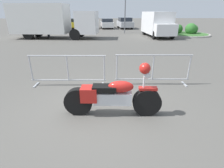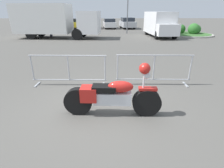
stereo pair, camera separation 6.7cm
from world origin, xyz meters
TOP-DOWN VIEW (x-y plane):
  - ground_plane at (0.00, 0.00)m, footprint 120.00×120.00m
  - motorcycle at (0.33, -0.34)m, footprint 2.36×0.38m
  - crowd_barrier_near at (-1.11, 1.52)m, footprint 2.56×0.52m
  - crowd_barrier_far at (1.77, 1.52)m, footprint 2.56×0.52m
  - box_truck at (-4.90, 12.92)m, footprint 7.89×3.02m
  - delivery_van at (5.24, 13.91)m, footprint 2.29×5.12m
  - parked_car_blue at (-10.14, 22.86)m, footprint 2.08×4.35m
  - parked_car_black at (-7.53, 23.01)m, footprint 2.01×4.21m
  - parked_car_yellow at (-4.92, 23.16)m, footprint 1.95×4.08m
  - parked_car_maroon at (-2.30, 22.92)m, footprint 1.96×4.10m
  - parked_car_white at (0.31, 22.76)m, footprint 1.96×4.10m
  - parked_car_silver at (2.93, 22.69)m, footprint 2.16×4.53m
  - pedestrian at (-5.52, 13.94)m, footprint 0.44×0.44m
  - planter_island at (8.84, 14.99)m, footprint 4.67×4.67m

SIDE VIEW (x-z plane):
  - ground_plane at x=0.00m, z-range 0.00..0.00m
  - planter_island at x=8.84m, z-range -0.27..0.94m
  - motorcycle at x=0.33m, z-range -0.16..1.18m
  - crowd_barrier_near at x=-1.11m, z-range 0.02..1.09m
  - crowd_barrier_far at x=1.77m, z-range 0.02..1.09m
  - parked_car_yellow at x=-4.92m, z-range 0.01..1.35m
  - parked_car_white at x=0.31m, z-range 0.01..1.36m
  - parked_car_maroon at x=-2.30m, z-range 0.01..1.36m
  - parked_car_black at x=-7.53m, z-range 0.01..1.39m
  - parked_car_blue at x=-10.14m, z-range 0.01..1.44m
  - parked_car_silver at x=2.93m, z-range 0.01..1.50m
  - pedestrian at x=-5.52m, z-range 0.07..1.76m
  - delivery_van at x=5.24m, z-range 0.09..2.40m
  - box_truck at x=-4.90m, z-range 0.15..3.13m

